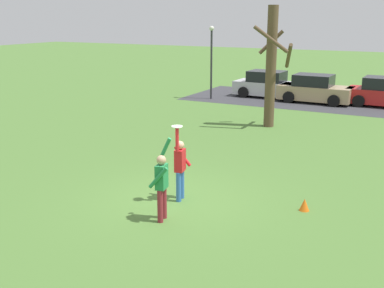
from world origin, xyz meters
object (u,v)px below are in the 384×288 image
Objects in this scene: person_catcher at (180,165)px; lamppost_by_lot at (211,55)px; field_cone_orange at (304,205)px; person_defender at (162,182)px; frisbee_disc at (177,126)px; bare_tree_tall at (272,65)px; parked_car_tan at (315,90)px; parked_car_silver at (268,85)px.

lamppost_by_lot is (-6.24, 15.12, 1.60)m from person_catcher.
person_catcher reaches higher than field_cone_orange.
person_defender reaches higher than field_cone_orange.
person_catcher is at bearing 100.62° from frisbee_disc.
bare_tree_tall is at bearing 94.55° from frisbee_disc.
lamppost_by_lot is at bearing 123.40° from field_cone_orange.
parked_car_tan is 12.95× the size of field_cone_orange.
frisbee_disc is at bearing 0.00° from person_catcher.
parked_car_silver is 8.35m from bare_tree_tall.
lamppost_by_lot is (-2.82, -2.18, 1.86)m from parked_car_silver.
person_catcher reaches higher than parked_car_silver.
field_cone_orange is at bearing 93.69° from person_catcher.
frisbee_disc is at bearing -67.72° from lamppost_by_lot.
parked_car_tan is 6.31m from lamppost_by_lot.
person_catcher is at bearing -165.69° from field_cone_orange.
bare_tree_tall is (-1.00, 11.02, 1.76)m from person_defender.
person_defender is at bearing -86.37° from parked_car_tan.
frisbee_disc reaches higher than parked_car_silver.
parked_car_tan is at bearing -8.41° from parked_car_silver.
frisbee_disc is at bearing 0.00° from person_defender.
person_catcher is at bearing 0.00° from person_defender.
field_cone_orange is (2.93, 2.19, -0.82)m from person_defender.
person_defender is 7.16× the size of frisbee_disc.
person_defender is at bearing -68.49° from lamppost_by_lot.
parked_car_tan is at bearing 170.90° from person_catcher.
person_defender is 0.48× the size of lamppost_by_lot.
lamppost_by_lot is 13.31× the size of field_cone_orange.
person_catcher is 0.39× the size of bare_tree_tall.
parked_car_tan is at bearing 87.60° from bare_tree_tall.
frisbee_disc is at bearing -86.95° from parked_car_tan.
person_catcher is 1.40m from person_defender.
person_catcher is 16.79m from parked_car_tan.
parked_car_silver is 12.95× the size of field_cone_orange.
frisbee_disc reaches higher than person_defender.
person_catcher is 6.50× the size of field_cone_orange.
parked_car_silver is at bearing -179.45° from person_catcher.
person_defender reaches higher than parked_car_tan.
frisbee_disc is 3.84m from field_cone_orange.
bare_tree_tall is at bearing 173.79° from person_catcher.
parked_car_silver is (-3.46, 17.52, -1.37)m from frisbee_disc.
parked_car_tan is (-0.44, 16.78, -0.25)m from person_catcher.
person_catcher is 0.50× the size of parked_car_tan.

